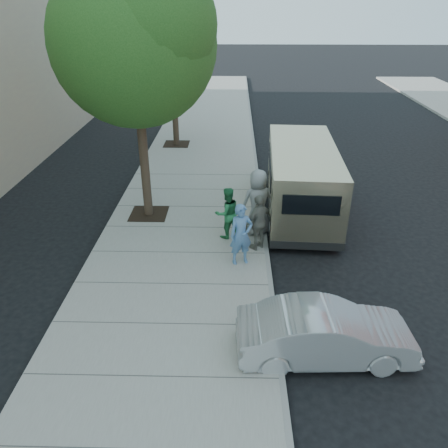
{
  "coord_description": "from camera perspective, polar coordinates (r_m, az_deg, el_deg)",
  "views": [
    {
      "loc": [
        0.49,
        -10.44,
        6.55
      ],
      "look_at": [
        0.24,
        -0.08,
        1.1
      ],
      "focal_mm": 35.0,
      "sensor_mm": 36.0,
      "label": 1
    }
  ],
  "objects": [
    {
      "name": "parking_meter",
      "position": [
        12.9,
        4.64,
        2.8
      ],
      "size": [
        0.28,
        0.11,
        1.36
      ],
      "rotation": [
        0.0,
        0.0,
        -0.03
      ],
      "color": "gray",
      "rests_on": "sidewalk"
    },
    {
      "name": "sedan",
      "position": [
        9.17,
        13.16,
        -13.77
      ],
      "size": [
        3.59,
        1.4,
        1.17
      ],
      "primitive_type": "imported",
      "rotation": [
        0.0,
        0.0,
        1.62
      ],
      "color": "#ADB1B4",
      "rests_on": "ground"
    },
    {
      "name": "tree_far",
      "position": [
        20.69,
        -6.79,
        22.95
      ],
      "size": [
        3.92,
        3.8,
        6.49
      ],
      "color": "black",
      "rests_on": "sidewalk"
    },
    {
      "name": "person_striped_polo",
      "position": [
        12.13,
        4.59,
        0.21
      ],
      "size": [
        0.98,
        0.93,
        1.63
      ],
      "primitive_type": "imported",
      "rotation": [
        0.0,
        0.0,
        3.87
      ],
      "color": "slate",
      "rests_on": "sidewalk"
    },
    {
      "name": "sidewalk",
      "position": [
        12.38,
        -5.75,
        -3.97
      ],
      "size": [
        5.0,
        60.0,
        0.15
      ],
      "primitive_type": "cube",
      "color": "gray",
      "rests_on": "ground"
    },
    {
      "name": "person_gray_shirt",
      "position": [
        12.86,
        4.43,
        2.82
      ],
      "size": [
        1.12,
        0.89,
        2.0
      ],
      "primitive_type": "imported",
      "rotation": [
        0.0,
        0.0,
        3.43
      ],
      "color": "gray",
      "rests_on": "sidewalk"
    },
    {
      "name": "tree_near",
      "position": [
        13.17,
        -11.57,
        22.86
      ],
      "size": [
        4.62,
        4.6,
        7.53
      ],
      "color": "black",
      "rests_on": "sidewalk"
    },
    {
      "name": "person_officer",
      "position": [
        11.42,
        2.25,
        -1.39
      ],
      "size": [
        0.71,
        0.57,
        1.7
      ],
      "primitive_type": "imported",
      "rotation": [
        0.0,
        0.0,
        0.3
      ],
      "color": "#5685B8",
      "rests_on": "sidewalk"
    },
    {
      "name": "ground",
      "position": [
        12.34,
        -1.1,
        -4.35
      ],
      "size": [
        120.0,
        120.0,
        0.0
      ],
      "primitive_type": "plane",
      "color": "black",
      "rests_on": "ground"
    },
    {
      "name": "van",
      "position": [
        14.64,
        10.08,
        5.86
      ],
      "size": [
        2.36,
        6.21,
        2.27
      ],
      "rotation": [
        0.0,
        0.0,
        -0.05
      ],
      "color": "#BFB189",
      "rests_on": "ground"
    },
    {
      "name": "person_green_shirt",
      "position": [
        12.7,
        0.41,
        1.46
      ],
      "size": [
        0.94,
        0.87,
        1.56
      ],
      "primitive_type": "imported",
      "rotation": [
        0.0,
        0.0,
        3.62
      ],
      "color": "#277A44",
      "rests_on": "sidewalk"
    },
    {
      "name": "curb_face",
      "position": [
        12.32,
        5.61,
        -4.12
      ],
      "size": [
        0.12,
        60.0,
        0.16
      ],
      "primitive_type": "cube",
      "color": "gray",
      "rests_on": "ground"
    }
  ]
}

